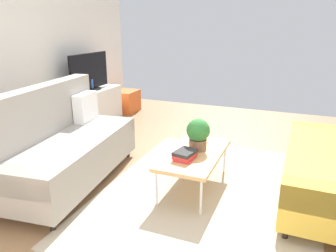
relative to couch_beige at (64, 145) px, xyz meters
The scene contains 16 objects.
ground_plane 1.59m from the couch_beige, 78.03° to the right, with size 7.68×7.68×0.00m, color #936B47.
area_rug 1.71m from the couch_beige, 77.99° to the right, with size 2.90×2.20×0.01m, color tan.
couch_beige is the anchor object (origin of this frame).
coffee_table 1.48m from the couch_beige, 74.47° to the right, with size 1.10×0.56×0.42m.
tv_console 2.12m from the couch_beige, 27.23° to the left, with size 1.40×0.44×0.64m, color silver.
tv 2.17m from the couch_beige, 26.75° to the left, with size 1.00×0.20×0.64m.
storage_trunk 3.11m from the couch_beige, 16.23° to the left, with size 0.52×0.40×0.44m, color orange.
potted_plant 1.52m from the couch_beige, 70.75° to the right, with size 0.26×0.26×0.35m.
table_book_0 1.40m from the couch_beige, 81.98° to the right, with size 0.24×0.18×0.03m, color red.
table_book_1 1.40m from the couch_beige, 81.98° to the right, with size 0.24×0.18×0.03m, color red.
table_book_2 1.40m from the couch_beige, 81.98° to the right, with size 0.24×0.18×0.03m, color #262626.
vase_0 1.67m from the couch_beige, 38.05° to the left, with size 0.14×0.14×0.16m, color #33B29E.
vase_1 1.83m from the couch_beige, 34.17° to the left, with size 0.13×0.13×0.13m, color #4C72B2.
bottle_0 1.95m from the couch_beige, 28.74° to the left, with size 0.05×0.05×0.18m, color purple.
bottle_1 2.04m from the couch_beige, 27.34° to the left, with size 0.06×0.06×0.18m, color #262626.
bottle_2 2.14m from the couch_beige, 26.00° to the left, with size 0.05×0.05×0.20m, color #3359B2.
Camera 1 is at (-3.00, -0.88, 1.75)m, focal length 34.23 mm.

